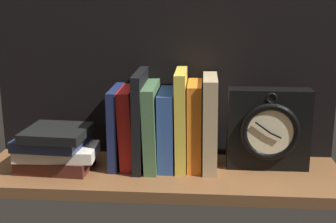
{
  "coord_description": "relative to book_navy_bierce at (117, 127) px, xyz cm",
  "views": [
    {
      "loc": [
        9.55,
        -99.75,
        39.82
      ],
      "look_at": [
        1.61,
        3.23,
        13.08
      ],
      "focal_mm": 49.64,
      "sensor_mm": 36.0,
      "label": 1
    }
  ],
  "objects": [
    {
      "name": "book_yellow_seinlanguage",
      "position": [
        15.15,
        0.0,
        2.08
      ],
      "size": [
        2.83,
        13.7,
        22.62
      ],
      "primitive_type": "cube",
      "rotation": [
        0.0,
        -0.02,
        0.0
      ],
      "color": "gold",
      "rests_on": "ground_plane"
    },
    {
      "name": "book_tan_shortstories",
      "position": [
        21.73,
        0.0,
        1.47
      ],
      "size": [
        3.44,
        14.14,
        21.39
      ],
      "primitive_type": "cube",
      "rotation": [
        0.0,
        -0.01,
        0.0
      ],
      "color": "tan",
      "rests_on": "ground_plane"
    },
    {
      "name": "book_green_romantic",
      "position": [
        8.36,
        0.0,
        0.45
      ],
      "size": [
        3.47,
        15.73,
        19.4
      ],
      "primitive_type": "cube",
      "rotation": [
        0.0,
        -0.03,
        0.0
      ],
      "color": "#476B44",
      "rests_on": "ground_plane"
    },
    {
      "name": "book_red_requiem",
      "position": [
        2.84,
        0.0,
        -0.05
      ],
      "size": [
        3.8,
        12.58,
        18.43
      ],
      "primitive_type": "cube",
      "rotation": [
        0.0,
        -0.04,
        0.0
      ],
      "color": "red",
      "rests_on": "ground_plane"
    },
    {
      "name": "ground_plane",
      "position": [
        10.46,
        -3.23,
        -10.46
      ],
      "size": [
        83.14,
        25.21,
        2.5
      ],
      "primitive_type": "cube",
      "color": "brown"
    },
    {
      "name": "book_blue_modern",
      "position": [
        11.86,
        0.0,
        -0.27
      ],
      "size": [
        3.75,
        13.46,
        17.91
      ],
      "primitive_type": "cube",
      "rotation": [
        0.0,
        -0.01,
        0.0
      ],
      "color": "#2D4C8E",
      "rests_on": "ground_plane"
    },
    {
      "name": "back_panel",
      "position": [
        10.46,
        8.78,
        10.82
      ],
      "size": [
        83.14,
        1.2,
        40.06
      ],
      "primitive_type": "cube",
      "color": "black",
      "rests_on": "ground_plane"
    },
    {
      "name": "book_orange_pandolfini",
      "position": [
        18.25,
        0.0,
        0.73
      ],
      "size": [
        3.42,
        12.41,
        19.91
      ],
      "primitive_type": "cube",
      "rotation": [
        0.0,
        -0.01,
        0.0
      ],
      "color": "orange",
      "rests_on": "ground_plane"
    },
    {
      "name": "book_navy_bierce",
      "position": [
        0.0,
        0.0,
        0.0
      ],
      "size": [
        2.06,
        13.66,
        18.42
      ],
      "primitive_type": "cube",
      "rotation": [
        0.0,
        0.0,
        0.0
      ],
      "color": "#192147",
      "rests_on": "ground_plane"
    },
    {
      "name": "book_black_skeptic",
      "position": [
        5.66,
        0.0,
        1.91
      ],
      "size": [
        2.09,
        16.35,
        22.25
      ],
      "primitive_type": "cube",
      "rotation": [
        0.0,
        -0.0,
        0.0
      ],
      "color": "black",
      "rests_on": "ground_plane"
    },
    {
      "name": "book_stack_side",
      "position": [
        -13.45,
        -4.78,
        -4.11
      ],
      "size": [
        18.22,
        14.5,
        10.02
      ],
      "color": "#471E19",
      "rests_on": "ground_plane"
    },
    {
      "name": "framed_clock",
      "position": [
        35.13,
        0.06,
        0.13
      ],
      "size": [
        18.62,
        6.51,
        18.62
      ],
      "color": "black",
      "rests_on": "ground_plane"
    }
  ]
}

